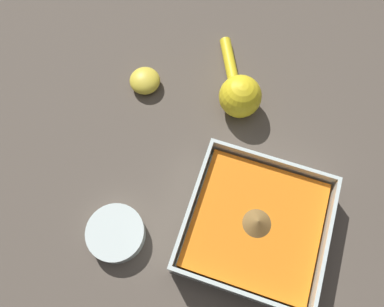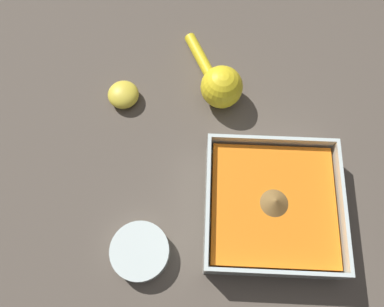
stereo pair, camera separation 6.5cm
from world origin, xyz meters
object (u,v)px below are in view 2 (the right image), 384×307
Objects in this scene: square_dish at (271,206)px; lemon_half at (123,95)px; spice_bowl at (140,252)px; lemon_squeezer at (219,84)px.

square_dish reaches higher than lemon_half.
lemon_squeezer is (-0.31, 0.12, 0.02)m from spice_bowl.
square_dish is at bearing 110.82° from spice_bowl.
lemon_squeezer reaches higher than square_dish.
lemon_squeezer is 0.18m from lemon_half.
spice_bowl is (0.08, -0.21, -0.01)m from square_dish.
lemon_half is at bearing -168.46° from spice_bowl.
spice_bowl is 0.54× the size of lemon_squeezer.
lemon_squeezer reaches higher than spice_bowl.
lemon_squeezer reaches higher than lemon_half.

